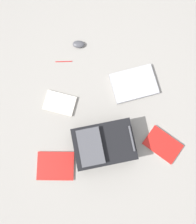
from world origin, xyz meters
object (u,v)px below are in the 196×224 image
book_manual (163,145)px  book_red (56,166)px  book_blue (60,103)px  pen_black (64,61)px  computer_mouse (79,44)px  backpack (103,144)px  laptop (134,84)px

book_manual → book_red: book_manual is taller
book_blue → pen_black: 0.35m
computer_mouse → book_red: bearing=-7.1°
backpack → book_red: (0.16, -0.36, -0.08)m
book_red → laptop: bearing=136.5°
book_red → computer_mouse: bearing=170.6°
book_manual → computer_mouse: computer_mouse is taller
book_blue → book_red: bearing=-2.3°
book_blue → computer_mouse: computer_mouse is taller
book_blue → computer_mouse: bearing=163.9°
book_red → pen_black: (-0.84, 0.04, -0.01)m
pen_black → book_blue: bearing=-3.6°
computer_mouse → pen_black: 0.19m
book_manual → computer_mouse: bearing=-141.1°
book_blue → book_red: book_blue is taller
book_blue → pen_black: (-0.35, 0.02, -0.01)m
laptop → book_red: 0.89m
laptop → pen_black: bearing=-108.6°
backpack → book_red: backpack is taller
book_manual → computer_mouse: (-0.82, -0.66, 0.01)m
book_red → pen_black: 0.84m
laptop → pen_black: size_ratio=2.93×
laptop → pen_black: laptop is taller
book_blue → book_manual: same height
laptop → computer_mouse: size_ratio=4.13×
backpack → book_manual: backpack is taller
laptop → book_blue: size_ratio=1.49×
computer_mouse → pen_black: bearing=-37.9°
backpack → book_red: 0.41m
computer_mouse → backpack: bearing=15.9°
backpack → book_blue: size_ratio=1.78×
laptop → book_blue: laptop is taller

